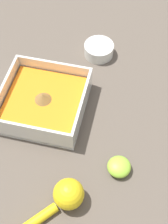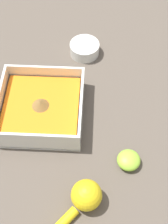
{
  "view_description": "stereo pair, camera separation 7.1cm",
  "coord_description": "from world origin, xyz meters",
  "px_view_note": "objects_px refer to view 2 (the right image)",
  "views": [
    {
      "loc": [
        -0.43,
        -0.18,
        0.62
      ],
      "look_at": [
        -0.04,
        -0.09,
        0.03
      ],
      "focal_mm": 50.0,
      "sensor_mm": 36.0,
      "label": 1
    },
    {
      "loc": [
        -0.44,
        -0.11,
        0.62
      ],
      "look_at": [
        -0.04,
        -0.09,
        0.03
      ],
      "focal_mm": 50.0,
      "sensor_mm": 36.0,
      "label": 2
    }
  ],
  "objects_px": {
    "square_dish": "(41,109)",
    "spice_bowl": "(85,49)",
    "lemon_half": "(129,160)",
    "lemon_squeezer": "(80,202)"
  },
  "relations": [
    {
      "from": "square_dish",
      "to": "spice_bowl",
      "type": "xyz_separation_m",
      "value": [
        0.2,
        -0.09,
        -0.0
      ]
    },
    {
      "from": "lemon_half",
      "to": "lemon_squeezer",
      "type": "bearing_deg",
      "value": 135.48
    },
    {
      "from": "lemon_squeezer",
      "to": "lemon_half",
      "type": "distance_m",
      "value": 0.14
    },
    {
      "from": "lemon_half",
      "to": "spice_bowl",
      "type": "bearing_deg",
      "value": 18.71
    },
    {
      "from": "spice_bowl",
      "to": "lemon_squeezer",
      "type": "height_order",
      "value": "lemon_squeezer"
    },
    {
      "from": "spice_bowl",
      "to": "lemon_half",
      "type": "distance_m",
      "value": 0.34
    },
    {
      "from": "square_dish",
      "to": "spice_bowl",
      "type": "bearing_deg",
      "value": -24.04
    },
    {
      "from": "spice_bowl",
      "to": "lemon_squeezer",
      "type": "relative_size",
      "value": 0.49
    },
    {
      "from": "square_dish",
      "to": "lemon_squeezer",
      "type": "relative_size",
      "value": 1.2
    },
    {
      "from": "square_dish",
      "to": "spice_bowl",
      "type": "relative_size",
      "value": 2.44
    }
  ]
}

